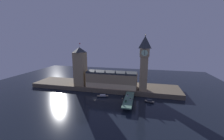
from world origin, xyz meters
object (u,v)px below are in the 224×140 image
object	(u,v)px
pedestrian_mid_walk	(133,99)
street_lamp_mid	(133,96)
victoria_tower	(80,66)
car_northbound_trail	(126,101)
boat_upstream	(103,96)
car_northbound_lead	(128,95)
street_lamp_near	(123,100)
boat_downstream	(149,101)
clock_tower	(144,62)
car_southbound_lead	(130,99)

from	to	relation	value
pedestrian_mid_walk	street_lamp_mid	world-z (taller)	street_lamp_mid
victoria_tower	street_lamp_mid	bearing A→B (deg)	-23.04
car_northbound_trail	boat_upstream	world-z (taller)	car_northbound_trail
victoria_tower	car_northbound_trail	bearing A→B (deg)	-30.25
car_northbound_lead	car_northbound_trail	xyz separation A→B (m)	(-0.00, -17.83, 0.10)
street_lamp_mid	pedestrian_mid_walk	bearing A→B (deg)	-105.48
street_lamp_near	boat_downstream	xyz separation A→B (m)	(28.59, 22.45, -8.43)
clock_tower	car_northbound_trail	distance (m)	58.25
victoria_tower	car_northbound_trail	size ratio (longest dim) A/B	14.86
pedestrian_mid_walk	street_lamp_near	xyz separation A→B (m)	(-9.44, -13.28, 3.28)
car_northbound_trail	car_southbound_lead	bearing A→B (deg)	53.29
clock_tower	street_lamp_mid	xyz separation A→B (m)	(-10.59, -31.43, -34.68)
boat_upstream	boat_downstream	world-z (taller)	boat_downstream
street_lamp_mid	boat_downstream	world-z (taller)	street_lamp_mid
car_southbound_lead	boat_upstream	bearing A→B (deg)	160.10
victoria_tower	car_southbound_lead	distance (m)	90.89
car_northbound_trail	boat_upstream	distance (m)	38.18
victoria_tower	street_lamp_mid	world-z (taller)	victoria_tower
car_northbound_trail	boat_downstream	world-z (taller)	car_northbound_trail
car_northbound_trail	street_lamp_near	world-z (taller)	street_lamp_near
boat_upstream	victoria_tower	bearing A→B (deg)	150.29
car_southbound_lead	clock_tower	bearing A→B (deg)	68.69
street_lamp_mid	car_southbound_lead	bearing A→B (deg)	-136.48
boat_downstream	clock_tower	bearing A→B (deg)	109.02
street_lamp_near	car_southbound_lead	bearing A→B (deg)	59.53
victoria_tower	pedestrian_mid_walk	size ratio (longest dim) A/B	34.78
clock_tower	car_northbound_lead	size ratio (longest dim) A/B	15.35
street_lamp_near	clock_tower	bearing A→B (deg)	66.13
car_northbound_trail	victoria_tower	bearing A→B (deg)	149.75
car_northbound_trail	pedestrian_mid_walk	bearing A→B (deg)	46.49
car_northbound_lead	street_lamp_mid	bearing A→B (deg)	-52.19
boat_upstream	car_southbound_lead	bearing A→B (deg)	-19.90
car_northbound_lead	street_lamp_mid	world-z (taller)	street_lamp_mid
car_southbound_lead	boat_upstream	distance (m)	39.65
boat_upstream	boat_downstream	distance (m)	58.48
car_southbound_lead	pedestrian_mid_walk	xyz separation A→B (m)	(2.26, 1.08, 0.25)
car_northbound_lead	car_southbound_lead	xyz separation A→B (m)	(4.52, -11.77, 0.08)
street_lamp_mid	boat_upstream	distance (m)	42.03
car_southbound_lead	street_lamp_mid	xyz separation A→B (m)	(2.66, 2.52, 3.76)
pedestrian_mid_walk	boat_upstream	distance (m)	41.46
car_northbound_lead	boat_upstream	world-z (taller)	car_northbound_lead
clock_tower	boat_upstream	xyz separation A→B (m)	(-50.23, -20.56, -43.48)
pedestrian_mid_walk	boat_upstream	size ratio (longest dim) A/B	0.11
clock_tower	pedestrian_mid_walk	world-z (taller)	clock_tower
clock_tower	pedestrian_mid_walk	size ratio (longest dim) A/B	40.80
street_lamp_near	car_northbound_trail	bearing A→B (deg)	66.58
street_lamp_mid	boat_upstream	bearing A→B (deg)	164.67
car_northbound_lead	car_southbound_lead	world-z (taller)	car_southbound_lead
car_southbound_lead	boat_downstream	world-z (taller)	car_southbound_lead
car_northbound_trail	boat_upstream	xyz separation A→B (m)	(-32.46, 19.45, -5.06)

